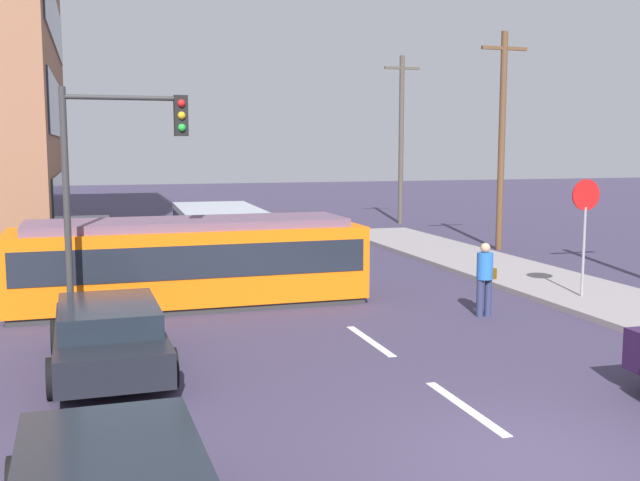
% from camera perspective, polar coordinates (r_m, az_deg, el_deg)
% --- Properties ---
extents(ground_plane, '(120.00, 120.00, 0.00)m').
position_cam_1_polar(ground_plane, '(18.77, -0.51, -4.60)').
color(ground_plane, '#3B344E').
extents(lane_stripe_1, '(0.16, 2.40, 0.01)m').
position_cam_1_polar(lane_stripe_1, '(11.57, 10.87, -12.23)').
color(lane_stripe_1, silver).
rests_on(lane_stripe_1, ground).
extents(lane_stripe_2, '(0.16, 2.40, 0.01)m').
position_cam_1_polar(lane_stripe_2, '(15.07, 3.78, -7.54)').
color(lane_stripe_2, silver).
rests_on(lane_stripe_2, ground).
extents(lane_stripe_3, '(0.16, 2.40, 0.01)m').
position_cam_1_polar(lane_stripe_3, '(24.99, -4.67, -1.67)').
color(lane_stripe_3, silver).
rests_on(lane_stripe_3, ground).
extents(lane_stripe_4, '(0.16, 2.40, 0.01)m').
position_cam_1_polar(lane_stripe_4, '(30.83, -7.00, -0.03)').
color(lane_stripe_4, silver).
rests_on(lane_stripe_4, ground).
extents(streetcar_tram, '(8.35, 2.64, 2.08)m').
position_cam_1_polar(streetcar_tram, '(18.49, -9.80, -1.50)').
color(streetcar_tram, orange).
rests_on(streetcar_tram, ground).
extents(city_bus, '(2.67, 5.35, 1.87)m').
position_cam_1_polar(city_bus, '(24.50, -7.66, 0.62)').
color(city_bus, '#A9B2BF').
rests_on(city_bus, ground).
extents(pedestrian_crossing, '(0.51, 0.36, 1.67)m').
position_cam_1_polar(pedestrian_crossing, '(17.37, 12.31, -2.55)').
color(pedestrian_crossing, navy).
rests_on(pedestrian_crossing, ground).
extents(parked_sedan_mid, '(2.04, 4.44, 1.19)m').
position_cam_1_polar(parked_sedan_mid, '(13.48, -15.63, -6.83)').
color(parked_sedan_mid, black).
rests_on(parked_sedan_mid, ground).
extents(parked_sedan_far, '(2.08, 4.53, 1.19)m').
position_cam_1_polar(parked_sedan_far, '(22.35, -15.84, -1.35)').
color(parked_sedan_far, silver).
rests_on(parked_sedan_far, ground).
extents(parked_sedan_furthest, '(2.00, 4.35, 1.19)m').
position_cam_1_polar(parked_sedan_furthest, '(29.18, -17.13, 0.53)').
color(parked_sedan_furthest, navy).
rests_on(parked_sedan_furthest, ground).
extents(stop_sign, '(0.76, 0.07, 2.88)m').
position_cam_1_polar(stop_sign, '(19.51, 19.35, 1.96)').
color(stop_sign, gray).
rests_on(stop_sign, sidewalk_curb_right).
extents(traffic_light_mast, '(2.54, 0.33, 4.99)m').
position_cam_1_polar(traffic_light_mast, '(16.12, -15.14, 5.70)').
color(traffic_light_mast, '#333333').
rests_on(traffic_light_mast, ground).
extents(utility_pole_mid, '(1.80, 0.24, 7.90)m').
position_cam_1_polar(utility_pole_mid, '(28.55, 13.53, 7.56)').
color(utility_pole_mid, brown).
rests_on(utility_pole_mid, ground).
extents(utility_pole_far, '(1.80, 0.24, 8.17)m').
position_cam_1_polar(utility_pole_far, '(37.63, 6.14, 7.77)').
color(utility_pole_far, '#4E463C').
rests_on(utility_pole_far, ground).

